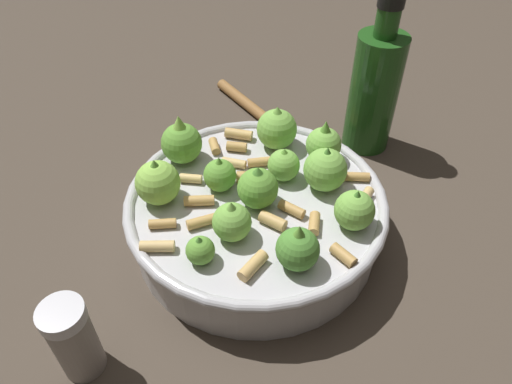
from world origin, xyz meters
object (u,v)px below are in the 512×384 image
object	(u,v)px
cooking_pan	(256,208)
olive_oil_bottle	(374,89)
pepper_shaker	(74,339)
wooden_spoon	(268,121)

from	to	relation	value
cooking_pan	olive_oil_bottle	xyz separation A→B (m)	(0.19, 0.12, 0.04)
cooking_pan	olive_oil_bottle	world-z (taller)	olive_oil_bottle
cooking_pan	olive_oil_bottle	size ratio (longest dim) A/B	1.34
pepper_shaker	cooking_pan	bearing A→B (deg)	30.42
olive_oil_bottle	wooden_spoon	world-z (taller)	olive_oil_bottle
cooking_pan	pepper_shaker	world-z (taller)	cooking_pan
pepper_shaker	wooden_spoon	distance (m)	0.41
cooking_pan	olive_oil_bottle	distance (m)	0.23
pepper_shaker	olive_oil_bottle	distance (m)	0.45
cooking_pan	wooden_spoon	size ratio (longest dim) A/B	1.27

